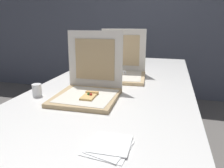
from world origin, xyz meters
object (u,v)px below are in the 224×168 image
object	(u,v)px
table	(116,91)
cup_white_mid	(76,73)
pizza_box_middle	(122,71)
cup_white_far	(102,67)
cup_white_near_left	(37,90)
pizza_box_front	(88,88)
napkin_pile	(109,146)

from	to	relation	value
table	cup_white_mid	distance (m)	0.37
table	pizza_box_middle	bearing A→B (deg)	91.94
cup_white_far	cup_white_mid	bearing A→B (deg)	-115.80
pizza_box_middle	cup_white_near_left	distance (m)	0.66
pizza_box_middle	cup_white_mid	bearing A→B (deg)	-170.26
cup_white_mid	pizza_box_front	bearing A→B (deg)	-56.57
cup_white_near_left	cup_white_far	bearing A→B (deg)	76.68
pizza_box_middle	table	bearing A→B (deg)	-93.49
pizza_box_front	pizza_box_middle	xyz separation A→B (m)	(0.09, 0.47, -0.00)
cup_white_far	cup_white_near_left	bearing A→B (deg)	-103.32
cup_white_mid	cup_white_near_left	bearing A→B (deg)	-95.40
table	cup_white_near_left	distance (m)	0.51
table	cup_white_far	bearing A→B (deg)	120.85
cup_white_mid	cup_white_near_left	xyz separation A→B (m)	(-0.04, -0.44, 0.00)
table	pizza_box_front	bearing A→B (deg)	-109.63
pizza_box_front	cup_white_far	distance (m)	0.65
table	cup_white_far	world-z (taller)	cup_white_far
cup_white_mid	pizza_box_middle	bearing A→B (deg)	15.17
pizza_box_front	cup_white_mid	bearing A→B (deg)	121.59
cup_white_mid	napkin_pile	xyz separation A→B (m)	(0.50, -0.84, -0.03)
table	napkin_pile	xyz separation A→B (m)	(0.16, -0.72, 0.05)
pizza_box_front	napkin_pile	world-z (taller)	pizza_box_front
pizza_box_middle	cup_white_far	xyz separation A→B (m)	(-0.21, 0.16, -0.02)
pizza_box_middle	napkin_pile	size ratio (longest dim) A/B	2.17
table	cup_white_mid	world-z (taller)	cup_white_mid
pizza_box_middle	napkin_pile	bearing A→B (deg)	-85.21
pizza_box_middle	cup_white_near_left	bearing A→B (deg)	-130.81
cup_white_mid	napkin_pile	world-z (taller)	cup_white_mid
pizza_box_front	cup_white_near_left	distance (m)	0.30
pizza_box_middle	cup_white_far	world-z (taller)	pizza_box_middle
pizza_box_front	napkin_pile	size ratio (longest dim) A/B	2.12
cup_white_mid	cup_white_far	world-z (taller)	same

